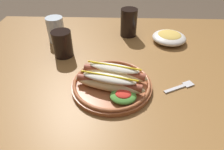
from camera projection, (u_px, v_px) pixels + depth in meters
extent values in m
cube|color=olive|center=(116.00, 70.00, 0.81)|extent=(1.37, 1.01, 0.04)
cylinder|color=olive|center=(32.00, 75.00, 1.38)|extent=(0.06, 0.06, 0.70)
cylinder|color=olive|center=(204.00, 79.00, 1.35)|extent=(0.06, 0.06, 0.70)
cylinder|color=#9E5633|center=(112.00, 85.00, 0.69)|extent=(0.28, 0.28, 0.02)
torus|color=#9E5633|center=(112.00, 83.00, 0.69)|extent=(0.27, 0.27, 0.01)
ellipsoid|color=beige|center=(109.00, 84.00, 0.65)|extent=(0.24, 0.10, 0.04)
cylinder|color=brown|center=(109.00, 83.00, 0.65)|extent=(0.22, 0.08, 0.03)
ellipsoid|color=silver|center=(109.00, 78.00, 0.64)|extent=(0.18, 0.08, 0.02)
cylinder|color=yellow|center=(109.00, 76.00, 0.63)|extent=(0.19, 0.05, 0.01)
ellipsoid|color=beige|center=(114.00, 74.00, 0.70)|extent=(0.24, 0.10, 0.04)
cylinder|color=brown|center=(114.00, 72.00, 0.70)|extent=(0.22, 0.08, 0.03)
ellipsoid|color=silver|center=(114.00, 68.00, 0.68)|extent=(0.18, 0.08, 0.02)
cylinder|color=yellow|center=(114.00, 65.00, 0.68)|extent=(0.19, 0.05, 0.01)
ellipsoid|color=#4C8C38|center=(123.00, 96.00, 0.62)|extent=(0.08, 0.07, 0.02)
ellipsoid|color=red|center=(123.00, 94.00, 0.62)|extent=(0.05, 0.04, 0.01)
cube|color=silver|center=(175.00, 89.00, 0.69)|extent=(0.08, 0.05, 0.00)
cube|color=silver|center=(188.00, 84.00, 0.71)|extent=(0.04, 0.04, 0.00)
cylinder|color=black|center=(63.00, 44.00, 0.83)|extent=(0.08, 0.08, 0.11)
cylinder|color=silver|center=(56.00, 30.00, 0.94)|extent=(0.08, 0.08, 0.12)
cylinder|color=black|center=(129.00, 23.00, 0.98)|extent=(0.08, 0.08, 0.13)
ellipsoid|color=silver|center=(169.00, 38.00, 0.95)|extent=(0.16, 0.16, 0.04)
ellipsoid|color=gold|center=(170.00, 35.00, 0.94)|extent=(0.11, 0.11, 0.02)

